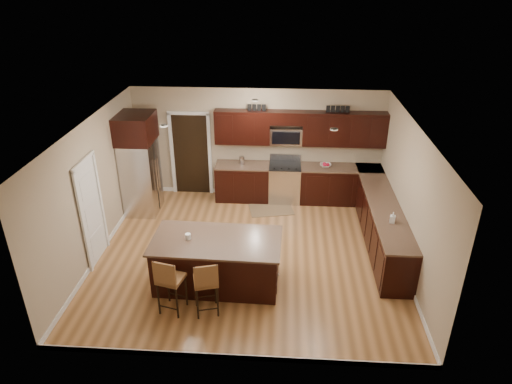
# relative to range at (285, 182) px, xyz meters

# --- Properties ---
(floor) EXTENTS (6.00, 6.00, 0.00)m
(floor) POSITION_rel_range_xyz_m (-0.68, -2.45, -0.47)
(floor) COLOR #A47141
(floor) RESTS_ON ground
(ceiling) EXTENTS (6.00, 6.00, 0.00)m
(ceiling) POSITION_rel_range_xyz_m (-0.68, -2.45, 2.23)
(ceiling) COLOR silver
(ceiling) RESTS_ON wall_back
(wall_back) EXTENTS (6.00, 0.00, 6.00)m
(wall_back) POSITION_rel_range_xyz_m (-0.68, 0.30, 0.88)
(wall_back) COLOR tan
(wall_back) RESTS_ON floor
(wall_left) EXTENTS (0.00, 5.50, 5.50)m
(wall_left) POSITION_rel_range_xyz_m (-3.68, -2.45, 0.88)
(wall_left) COLOR tan
(wall_left) RESTS_ON floor
(wall_right) EXTENTS (0.00, 5.50, 5.50)m
(wall_right) POSITION_rel_range_xyz_m (2.32, -2.45, 0.88)
(wall_right) COLOR tan
(wall_right) RESTS_ON floor
(base_cabinets) EXTENTS (4.02, 3.96, 0.92)m
(base_cabinets) POSITION_rel_range_xyz_m (1.22, -1.01, -0.01)
(base_cabinets) COLOR black
(base_cabinets) RESTS_ON floor
(upper_cabinets) EXTENTS (4.00, 0.33, 0.80)m
(upper_cabinets) POSITION_rel_range_xyz_m (0.36, 0.13, 1.37)
(upper_cabinets) COLOR black
(upper_cabinets) RESTS_ON wall_back
(range) EXTENTS (0.76, 0.64, 1.11)m
(range) POSITION_rel_range_xyz_m (0.00, 0.00, 0.00)
(range) COLOR silver
(range) RESTS_ON floor
(microwave) EXTENTS (0.76, 0.31, 0.40)m
(microwave) POSITION_rel_range_xyz_m (0.00, 0.15, 1.15)
(microwave) COLOR silver
(microwave) RESTS_ON upper_cabinets
(doorway) EXTENTS (0.85, 0.03, 2.06)m
(doorway) POSITION_rel_range_xyz_m (-2.33, 0.28, 0.56)
(doorway) COLOR black
(doorway) RESTS_ON floor
(pantry_door) EXTENTS (0.03, 0.80, 2.04)m
(pantry_door) POSITION_rel_range_xyz_m (-3.66, -2.75, 0.55)
(pantry_door) COLOR white
(pantry_door) RESTS_ON floor
(letter_decor) EXTENTS (2.20, 0.03, 0.15)m
(letter_decor) POSITION_rel_range_xyz_m (0.22, 0.13, 1.82)
(letter_decor) COLOR black
(letter_decor) RESTS_ON upper_cabinets
(island) EXTENTS (2.31, 1.25, 0.92)m
(island) POSITION_rel_range_xyz_m (-1.18, -3.38, -0.04)
(island) COLOR black
(island) RESTS_ON floor
(stool_left) EXTENTS (0.48, 0.48, 1.06)m
(stool_left) POSITION_rel_range_xyz_m (-1.84, -4.22, 0.19)
(stool_left) COLOR brown
(stool_left) RESTS_ON floor
(stool_mid) EXTENTS (0.47, 0.47, 1.04)m
(stool_mid) POSITION_rel_range_xyz_m (-1.23, -4.22, 0.17)
(stool_mid) COLOR brown
(stool_mid) RESTS_ON floor
(refrigerator) EXTENTS (0.79, 0.93, 2.35)m
(refrigerator) POSITION_rel_range_xyz_m (-3.30, -0.75, 0.74)
(refrigerator) COLOR silver
(refrigerator) RESTS_ON floor
(floor_mat) EXTENTS (1.13, 0.87, 0.01)m
(floor_mat) POSITION_rel_range_xyz_m (-0.30, -0.54, -0.47)
(floor_mat) COLOR brown
(floor_mat) RESTS_ON floor
(fruit_bowl) EXTENTS (0.27, 0.27, 0.07)m
(fruit_bowl) POSITION_rel_range_xyz_m (0.96, -0.00, 0.48)
(fruit_bowl) COLOR silver
(fruit_bowl) RESTS_ON base_cabinets
(soap_bottle) EXTENTS (0.12, 0.12, 0.22)m
(soap_bottle) POSITION_rel_range_xyz_m (2.02, -2.57, 0.56)
(soap_bottle) COLOR #B2B2B2
(soap_bottle) RESTS_ON base_cabinets
(canister_tall) EXTENTS (0.12, 0.12, 0.21)m
(canister_tall) POSITION_rel_range_xyz_m (-1.04, -0.00, 0.55)
(canister_tall) COLOR silver
(canister_tall) RESTS_ON base_cabinets
(canister_short) EXTENTS (0.11, 0.11, 0.18)m
(canister_short) POSITION_rel_range_xyz_m (-1.03, -0.00, 0.54)
(canister_short) COLOR silver
(canister_short) RESTS_ON base_cabinets
(island_jar) EXTENTS (0.10, 0.10, 0.10)m
(island_jar) POSITION_rel_range_xyz_m (-1.68, -3.38, 0.50)
(island_jar) COLOR white
(island_jar) RESTS_ON island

